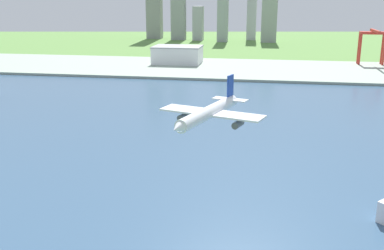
# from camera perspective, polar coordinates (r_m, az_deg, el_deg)

# --- Properties ---
(ground_plane) EXTENTS (2400.00, 2400.00, 0.00)m
(ground_plane) POSITION_cam_1_polar(r_m,az_deg,el_deg) (306.50, 2.52, 1.42)
(ground_plane) COLOR #5A8840
(water_bay) EXTENTS (840.00, 360.00, 0.15)m
(water_bay) POSITION_cam_1_polar(r_m,az_deg,el_deg) (249.37, 0.76, -1.96)
(water_bay) COLOR #385675
(water_bay) RESTS_ON ground
(industrial_pier) EXTENTS (840.00, 140.00, 2.50)m
(industrial_pier) POSITION_cam_1_polar(r_m,az_deg,el_deg) (491.70, 5.36, 7.01)
(industrial_pier) COLOR #95A695
(industrial_pier) RESTS_ON ground
(airplane_landing) EXTENTS (31.05, 37.22, 11.76)m
(airplane_landing) POSITION_cam_1_polar(r_m,az_deg,el_deg) (127.66, 2.10, 1.53)
(airplane_landing) COLOR silver
(port_crane_red) EXTENTS (27.49, 43.04, 38.47)m
(port_crane_red) POSITION_cam_1_polar(r_m,az_deg,el_deg) (545.69, 21.62, 9.97)
(port_crane_red) COLOR #B72D23
(port_crane_red) RESTS_ON industrial_pier
(warehouse_main) EXTENTS (53.92, 38.92, 19.12)m
(warehouse_main) POSITION_cam_1_polar(r_m,az_deg,el_deg) (522.04, -1.81, 8.79)
(warehouse_main) COLOR white
(warehouse_main) RESTS_ON industrial_pier
(distant_skyline) EXTENTS (233.46, 65.93, 152.95)m
(distant_skyline) POSITION_cam_1_polar(r_m,az_deg,el_deg) (825.39, 0.96, 14.84)
(distant_skyline) COLOR gray
(distant_skyline) RESTS_ON ground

